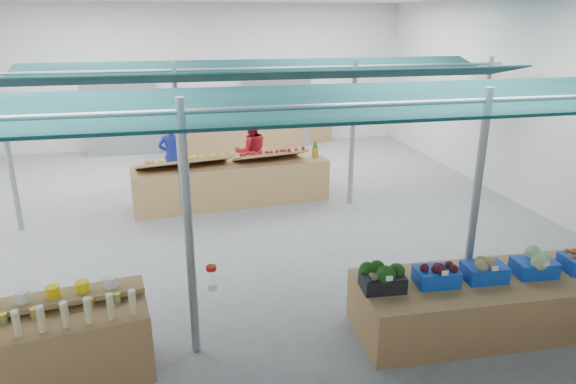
# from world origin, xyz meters

# --- Properties ---
(floor) EXTENTS (13.00, 13.00, 0.00)m
(floor) POSITION_xyz_m (0.00, 0.00, 0.00)
(floor) COLOR slate
(floor) RESTS_ON ground
(hall) EXTENTS (13.00, 13.00, 13.00)m
(hall) POSITION_xyz_m (0.00, 1.44, 2.65)
(hall) COLOR silver
(hall) RESTS_ON ground
(pole_grid) EXTENTS (10.00, 4.60, 3.00)m
(pole_grid) POSITION_xyz_m (0.75, -1.75, 1.81)
(pole_grid) COLOR gray
(pole_grid) RESTS_ON floor
(awnings) EXTENTS (9.50, 7.08, 0.30)m
(awnings) POSITION_xyz_m (0.75, -1.75, 2.78)
(awnings) COLOR black
(awnings) RESTS_ON pole_grid
(back_shelving_left) EXTENTS (2.00, 0.50, 2.00)m
(back_shelving_left) POSITION_xyz_m (-2.50, 6.00, 1.00)
(back_shelving_left) COLOR #B23F33
(back_shelving_left) RESTS_ON floor
(back_shelving_right) EXTENTS (2.00, 0.50, 2.00)m
(back_shelving_right) POSITION_xyz_m (2.00, 6.00, 1.00)
(back_shelving_right) COLOR #B23F33
(back_shelving_right) RESTS_ON floor
(bottle_shelf) EXTENTS (1.89, 1.32, 1.07)m
(bottle_shelf) POSITION_xyz_m (-2.40, -4.17, 0.43)
(bottle_shelf) COLOR olive
(bottle_shelf) RESTS_ON floor
(veg_counter) EXTENTS (3.56, 1.31, 0.68)m
(veg_counter) POSITION_xyz_m (2.73, -4.32, 0.34)
(veg_counter) COLOR olive
(veg_counter) RESTS_ON floor
(fruit_counter) EXTENTS (4.16, 1.35, 0.88)m
(fruit_counter) POSITION_xyz_m (0.05, 1.08, 0.44)
(fruit_counter) COLOR olive
(fruit_counter) RESTS_ON floor
(far_counter) EXTENTS (5.17, 3.02, 0.93)m
(far_counter) POSITION_xyz_m (1.28, 5.61, 0.47)
(far_counter) COLOR olive
(far_counter) RESTS_ON floor
(crate_stack) EXTENTS (0.48, 0.35, 0.57)m
(crate_stack) POSITION_xyz_m (3.33, -4.67, 0.28)
(crate_stack) COLOR #1142BC
(crate_stack) RESTS_ON floor
(vendor_left) EXTENTS (0.63, 0.44, 1.63)m
(vendor_left) POSITION_xyz_m (-1.15, 2.18, 0.82)
(vendor_left) COLOR #192AA4
(vendor_left) RESTS_ON floor
(vendor_right) EXTENTS (0.85, 0.69, 1.63)m
(vendor_right) POSITION_xyz_m (0.65, 2.18, 0.82)
(vendor_right) COLOR #B41622
(vendor_right) RESTS_ON floor
(crate_broccoli) EXTENTS (0.53, 0.42, 0.35)m
(crate_broccoli) POSITION_xyz_m (1.21, -4.26, 0.84)
(crate_broccoli) COLOR black
(crate_broccoli) RESTS_ON veg_counter
(crate_beets) EXTENTS (0.53, 0.42, 0.29)m
(crate_beets) POSITION_xyz_m (1.90, -4.28, 0.82)
(crate_beets) COLOR #1142BC
(crate_beets) RESTS_ON veg_counter
(crate_celeriac) EXTENTS (0.53, 0.42, 0.31)m
(crate_celeriac) POSITION_xyz_m (2.53, -4.31, 0.83)
(crate_celeriac) COLOR #1142BC
(crate_celeriac) RESTS_ON veg_counter
(crate_cabbage) EXTENTS (0.53, 0.42, 0.35)m
(crate_cabbage) POSITION_xyz_m (3.21, -4.33, 0.84)
(crate_cabbage) COLOR #1142BC
(crate_cabbage) RESTS_ON veg_counter
(sparrow) EXTENTS (0.12, 0.09, 0.11)m
(sparrow) POSITION_xyz_m (1.05, -4.37, 0.93)
(sparrow) COLOR brown
(sparrow) RESTS_ON crate_broccoli
(pole_ribbon) EXTENTS (0.12, 0.12, 0.28)m
(pole_ribbon) POSITION_xyz_m (-0.78, -4.08, 1.08)
(pole_ribbon) COLOR red
(pole_ribbon) RESTS_ON pole_grid
(apple_heap_yellow) EXTENTS (2.00, 1.04, 0.27)m
(apple_heap_yellow) POSITION_xyz_m (-0.91, 0.89, 1.04)
(apple_heap_yellow) COLOR #997247
(apple_heap_yellow) RESTS_ON fruit_counter
(apple_heap_red) EXTENTS (1.60, 0.96, 0.27)m
(apple_heap_red) POSITION_xyz_m (0.88, 1.06, 1.04)
(apple_heap_red) COLOR #997247
(apple_heap_red) RESTS_ON fruit_counter
(pineapple) EXTENTS (0.14, 0.14, 0.39)m
(pineapple) POSITION_xyz_m (1.90, 1.15, 1.06)
(pineapple) COLOR #8C6019
(pineapple) RESTS_ON fruit_counter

